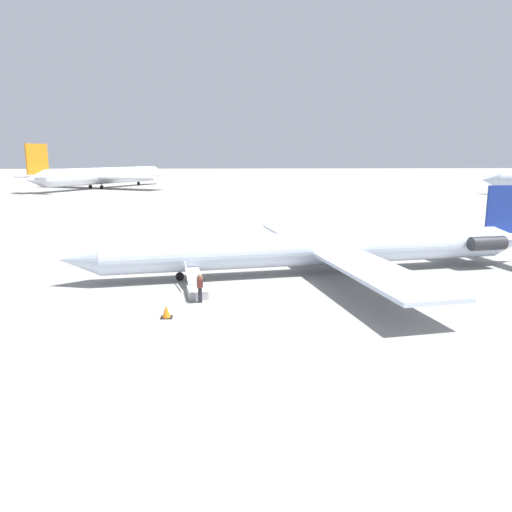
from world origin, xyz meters
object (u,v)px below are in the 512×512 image
at_px(passenger, 200,285).
at_px(airplane_far_center, 104,176).
at_px(airplane_main, 326,248).
at_px(boarding_stairs, 197,289).

bearing_deg(passenger, airplane_far_center, 6.46).
xyz_separation_m(airplane_main, airplane_far_center, (38.32, -97.47, 1.43)).
bearing_deg(boarding_stairs, passenger, -179.41).
height_order(boarding_stairs, passenger, passenger).
bearing_deg(airplane_far_center, passenger, -135.42).
xyz_separation_m(airplane_far_center, passenger, (-29.76, 104.33, -2.21)).
xyz_separation_m(boarding_stairs, passenger, (-0.29, 1.64, 0.65)).
bearing_deg(airplane_main, boarding_stairs, 21.05).
bearing_deg(airplane_far_center, boarding_stairs, -135.33).
height_order(airplane_main, boarding_stairs, airplane_main).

